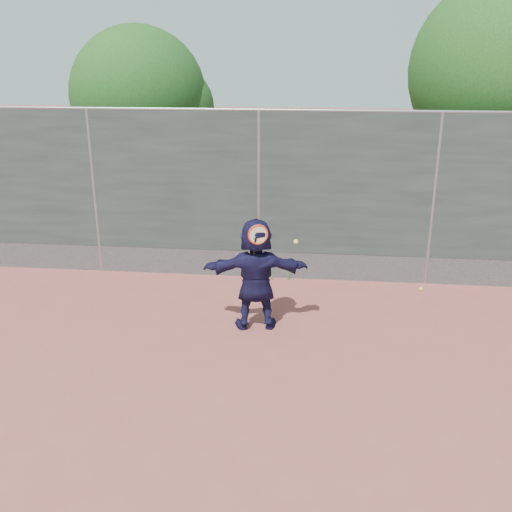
# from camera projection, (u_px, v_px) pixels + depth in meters

# --- Properties ---
(ground) EXTENTS (80.00, 80.00, 0.00)m
(ground) POSITION_uv_depth(u_px,v_px,m) (230.00, 377.00, 7.25)
(ground) COLOR #9E4C42
(ground) RESTS_ON ground
(player) EXTENTS (1.62, 0.72, 1.68)m
(player) POSITION_uv_depth(u_px,v_px,m) (256.00, 274.00, 8.33)
(player) COLOR #171439
(player) RESTS_ON ground
(ball_ground) EXTENTS (0.07, 0.07, 0.07)m
(ball_ground) POSITION_uv_depth(u_px,v_px,m) (421.00, 289.00, 9.88)
(ball_ground) COLOR #DFF536
(ball_ground) RESTS_ON ground
(fence) EXTENTS (20.00, 0.06, 3.03)m
(fence) POSITION_uv_depth(u_px,v_px,m) (259.00, 193.00, 10.00)
(fence) COLOR #38423D
(fence) RESTS_ON ground
(swing_action) EXTENTS (0.70, 0.15, 0.51)m
(swing_action) POSITION_uv_depth(u_px,v_px,m) (262.00, 237.00, 7.92)
(swing_action) COLOR red
(swing_action) RESTS_ON ground
(tree_right) EXTENTS (3.78, 3.60, 5.39)m
(tree_right) POSITION_uv_depth(u_px,v_px,m) (512.00, 76.00, 11.00)
(tree_right) COLOR #382314
(tree_right) RESTS_ON ground
(tree_left) EXTENTS (3.15, 3.00, 4.53)m
(tree_left) POSITION_uv_depth(u_px,v_px,m) (146.00, 99.00, 12.70)
(tree_left) COLOR #382314
(tree_left) RESTS_ON ground
(weed_clump) EXTENTS (0.68, 0.07, 0.30)m
(weed_clump) POSITION_uv_depth(u_px,v_px,m) (274.00, 273.00, 10.35)
(weed_clump) COLOR #387226
(weed_clump) RESTS_ON ground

